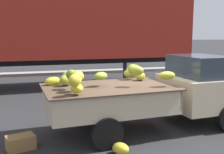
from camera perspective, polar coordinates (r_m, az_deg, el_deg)
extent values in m
plane|color=#28282B|center=(6.67, 7.07, -10.51)|extent=(220.00, 220.00, 0.00)
cube|color=gray|center=(15.82, -6.66, 1.04)|extent=(80.00, 0.80, 0.16)
cube|color=#CCB793|center=(7.30, 18.94, -2.82)|extent=(2.09, 1.80, 0.78)
cube|color=#28333D|center=(7.08, 17.95, 2.21)|extent=(1.19, 1.54, 0.52)
cube|color=#CCB793|center=(6.10, -0.68, -6.60)|extent=(2.82, 1.85, 0.08)
cube|color=#CCB793|center=(6.79, -2.93, -2.77)|extent=(2.71, 0.24, 0.44)
cube|color=#CCB793|center=(5.30, 2.21, -6.08)|extent=(2.71, 0.24, 0.44)
cube|color=#CCB793|center=(6.58, 10.36, -3.27)|extent=(0.17, 1.67, 0.44)
cube|color=#CCB793|center=(5.75, -13.37, -5.12)|extent=(0.17, 1.67, 0.44)
cube|color=#B21914|center=(6.82, -3.00, -3.05)|extent=(2.60, 0.19, 0.07)
cube|color=brown|center=(5.99, -0.68, -2.08)|extent=(2.95, 1.98, 0.03)
ellipsoid|color=gold|center=(6.46, -9.50, 0.13)|extent=(0.31, 0.33, 0.20)
ellipsoid|color=#96A42E|center=(5.90, 5.08, 1.33)|extent=(0.39, 0.34, 0.22)
ellipsoid|color=gold|center=(6.75, 5.99, 0.20)|extent=(0.34, 0.35, 0.21)
ellipsoid|color=#96A42D|center=(6.87, 4.54, 1.90)|extent=(0.39, 0.41, 0.19)
ellipsoid|color=olive|center=(5.66, -8.55, 0.45)|extent=(0.25, 0.31, 0.22)
ellipsoid|color=yellow|center=(5.13, -7.39, -2.38)|extent=(0.27, 0.34, 0.19)
ellipsoid|color=#9CAA30|center=(6.09, -9.60, -0.58)|extent=(0.43, 0.43, 0.23)
ellipsoid|color=gold|center=(6.02, 11.48, 0.31)|extent=(0.38, 0.22, 0.18)
ellipsoid|color=gold|center=(5.40, -7.28, 0.13)|extent=(0.38, 0.38, 0.22)
ellipsoid|color=#9FAB30|center=(6.93, 3.77, 0.77)|extent=(0.37, 0.27, 0.22)
ellipsoid|color=olive|center=(5.93, -2.37, 0.20)|extent=(0.42, 0.39, 0.18)
ellipsoid|color=yellow|center=(5.01, -7.78, -0.65)|extent=(0.36, 0.35, 0.24)
ellipsoid|color=gold|center=(6.26, -12.32, -0.91)|extent=(0.42, 0.32, 0.21)
cylinder|color=black|center=(8.05, 15.47, -5.03)|extent=(0.65, 0.24, 0.64)
cylinder|color=black|center=(6.82, -5.48, -7.24)|extent=(0.65, 0.24, 0.64)
cylinder|color=black|center=(5.36, -1.10, -11.75)|extent=(0.65, 0.24, 0.64)
cube|color=maroon|center=(11.82, -12.72, 10.53)|extent=(12.04, 2.71, 2.70)
cube|color=black|center=(11.87, -12.47, 3.27)|extent=(11.05, 0.59, 0.30)
cylinder|color=#38383A|center=(12.61, 2.73, 1.61)|extent=(0.18, 0.18, 1.25)
ellipsoid|color=gold|center=(5.69, -18.68, -13.31)|extent=(0.37, 0.37, 0.21)
ellipsoid|color=gold|center=(5.22, 1.83, -14.80)|extent=(0.41, 0.42, 0.22)
cube|color=olive|center=(5.71, -18.64, -12.89)|extent=(0.60, 0.50, 0.27)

